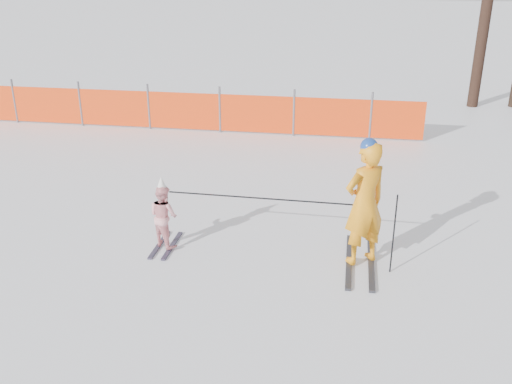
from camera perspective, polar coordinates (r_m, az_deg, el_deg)
ground at (r=8.99m, az=-0.53°, el=-7.11°), size 120.00×120.00×0.00m
adult at (r=8.69m, az=10.80°, el=-1.12°), size 0.85×1.71×2.04m
child at (r=9.36m, az=-9.23°, el=-2.30°), size 0.64×0.98×1.23m
ski_poles at (r=8.72m, az=4.36°, el=-1.69°), size 3.52×0.26×1.27m
safety_fence at (r=16.23m, az=-11.92°, el=8.16°), size 15.39×0.06×1.25m
tree_trunks at (r=19.40m, az=23.37°, el=17.14°), size 1.57×0.48×7.03m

